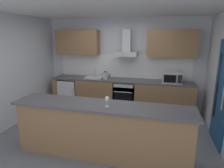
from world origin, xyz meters
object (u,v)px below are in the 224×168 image
Objects in this scene: microwave at (172,77)px; wine_glass at (107,99)px; range_hood at (127,48)px; kettle at (105,76)px; oven at (125,95)px; sink at (94,77)px; refrigerator at (70,92)px.

microwave reaches higher than wine_glass.
range_hood is (-1.25, 0.16, 0.74)m from microwave.
wine_glass reaches higher than kettle.
wine_glass is (0.13, -2.32, 0.63)m from oven.
range_hood is (0.57, 0.16, 0.78)m from kettle.
range_hood reaches higher than wine_glass.
kettle is at bearing -7.25° from sink.
wine_glass is (0.13, -2.44, -0.69)m from range_hood.
sink is 2.81× the size of wine_glass.
refrigerator is (-1.70, -0.00, -0.03)m from oven.
microwave is 1.46m from range_hood.
range_hood is 4.05× the size of wine_glass.
microwave is at bearing -1.28° from oven.
microwave is (1.25, -0.03, 0.59)m from oven.
sink is (-0.92, 0.01, 0.47)m from oven.
microwave reaches higher than oven.
sink is at bearing -172.68° from range_hood.
microwave is 0.69× the size of range_hood.
refrigerator is 1.27m from kettle.
kettle is 2.39m from wine_glass.
sink reaches higher than oven.
oven is at bearing 3.37° from kettle.
refrigerator is 1.70× the size of microwave.
kettle is at bearing -176.63° from oven.
microwave is at bearing -1.03° from sink.
oven is at bearing 178.72° from microwave.
oven is at bearing -0.68° from sink.
microwave is 1.00× the size of sink.
oven is 0.79m from kettle.
kettle is at bearing -1.57° from refrigerator.
refrigerator is 2.94× the size of kettle.
range_hood is at bearing 90.00° from oven.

